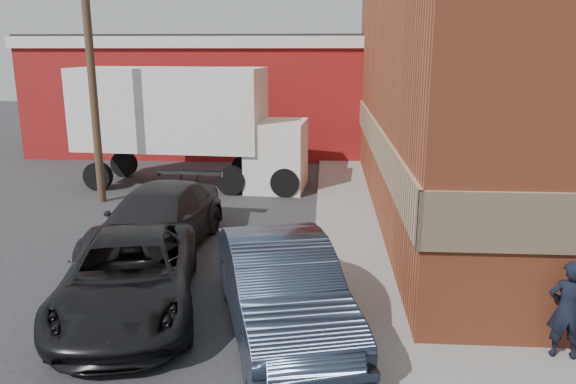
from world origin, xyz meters
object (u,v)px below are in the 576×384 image
(sedan, at_px, (281,288))
(box_truck, at_px, (194,119))
(warehouse, at_px, (210,92))
(man, at_px, (567,310))
(suv_a, at_px, (129,275))
(utility_pole, at_px, (90,56))
(suv_b, at_px, (157,221))

(sedan, bearing_deg, box_truck, 94.40)
(warehouse, relative_size, sedan, 3.16)
(box_truck, bearing_deg, warehouse, 101.77)
(man, xyz_separation_m, box_truck, (-8.68, 11.69, 1.55))
(man, relative_size, sedan, 0.32)
(box_truck, bearing_deg, suv_a, -79.87)
(man, bearing_deg, utility_pole, -30.90)
(utility_pole, distance_m, box_truck, 4.24)
(warehouse, height_order, sedan, warehouse)
(utility_pole, bearing_deg, suv_b, -54.19)
(warehouse, bearing_deg, man, -64.13)
(sedan, distance_m, suv_a, 3.05)
(sedan, distance_m, box_truck, 11.78)
(warehouse, relative_size, man, 9.90)
(utility_pole, relative_size, suv_a, 1.69)
(warehouse, distance_m, suv_b, 15.77)
(man, height_order, box_truck, box_truck)
(warehouse, xyz_separation_m, suv_b, (1.78, -15.54, -2.02))
(utility_pole, distance_m, sedan, 11.50)
(warehouse, distance_m, man, 22.58)
(warehouse, relative_size, suv_a, 3.06)
(suv_a, bearing_deg, sedan, -23.60)
(utility_pole, relative_size, suv_b, 1.64)
(utility_pole, bearing_deg, sedan, -51.75)
(man, relative_size, suv_a, 0.31)
(suv_b, bearing_deg, suv_a, -76.75)
(man, relative_size, suv_b, 0.30)
(man, xyz_separation_m, sedan, (-4.62, 0.75, -0.09))
(suv_b, xyz_separation_m, box_truck, (-0.63, 6.97, 1.69))
(suv_a, xyz_separation_m, suv_b, (-0.44, 3.35, 0.06))
(warehouse, relative_size, box_truck, 1.83)
(suv_b, bearing_deg, sedan, -43.44)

